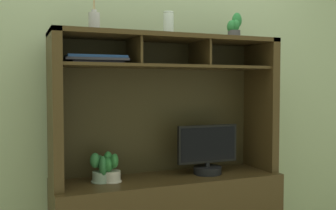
% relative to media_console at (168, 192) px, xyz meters
% --- Properties ---
extents(back_wall, '(6.00, 0.02, 2.80)m').
position_rel_media_console_xyz_m(back_wall, '(0.00, 0.28, 0.95)').
color(back_wall, '#A1B187').
rests_on(back_wall, ground).
extents(media_console, '(1.59, 0.55, 1.54)m').
position_rel_media_console_xyz_m(media_console, '(0.00, 0.00, 0.00)').
color(media_console, '#3B2B14').
rests_on(media_console, ground).
extents(tv_monitor, '(0.46, 0.20, 0.35)m').
position_rel_media_console_xyz_m(tv_monitor, '(0.29, -0.05, 0.27)').
color(tv_monitor, black).
rests_on(tv_monitor, media_console).
extents(potted_orchid, '(0.14, 0.14, 0.19)m').
position_rel_media_console_xyz_m(potted_orchid, '(-0.47, 0.00, 0.20)').
color(potted_orchid, '#8C9F8E').
rests_on(potted_orchid, media_console).
extents(potted_fern, '(0.12, 0.15, 0.20)m').
position_rel_media_console_xyz_m(potted_fern, '(-0.41, -0.02, 0.21)').
color(potted_fern, beige).
rests_on(potted_fern, media_console).
extents(magazine_stack_left, '(0.41, 0.29, 0.05)m').
position_rel_media_console_xyz_m(magazine_stack_left, '(-0.50, -0.00, 0.92)').
color(magazine_stack_left, '#2F2D42').
rests_on(magazine_stack_left, media_console).
extents(diffuser_bottle, '(0.07, 0.07, 0.26)m').
position_rel_media_console_xyz_m(diffuser_bottle, '(-0.52, -0.04, 1.16)').
color(diffuser_bottle, '#B2ADAF').
rests_on(diffuser_bottle, media_console).
extents(potted_succulent, '(0.12, 0.11, 0.19)m').
position_rel_media_console_xyz_m(potted_succulent, '(0.52, -0.02, 1.17)').
color(potted_succulent, '#48464A').
rests_on(potted_succulent, media_console).
extents(ceramic_vase, '(0.08, 0.08, 0.16)m').
position_rel_media_console_xyz_m(ceramic_vase, '(0.00, -0.02, 1.18)').
color(ceramic_vase, silver).
rests_on(ceramic_vase, media_console).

